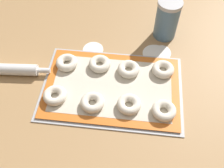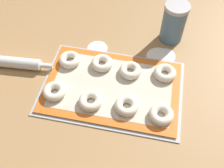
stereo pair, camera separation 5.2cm
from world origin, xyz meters
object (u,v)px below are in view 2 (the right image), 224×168
bagel_back_mid_right (130,70)px  bagel_back_far_right (165,73)px  flour_canister (174,23)px  bagel_front_mid_left (91,101)px  baking_tray (112,87)px  bagel_back_mid_left (102,63)px  bagel_front_mid_right (127,106)px  bagel_front_far_left (55,91)px  bagel_front_far_right (161,114)px  bagel_back_far_left (70,60)px

bagel_back_mid_right → bagel_back_far_right: size_ratio=1.00×
bagel_back_far_right → flour_canister: bearing=88.1°
bagel_front_mid_left → bagel_back_far_right: bearing=35.9°
bagel_front_mid_left → baking_tray: bearing=55.7°
bagel_back_far_right → flour_canister: size_ratio=0.49×
bagel_back_mid_left → bagel_back_mid_right: size_ratio=1.00×
bagel_back_mid_left → bagel_back_mid_right: (0.12, -0.01, 0.00)m
bagel_front_mid_right → bagel_back_mid_left: 0.22m
bagel_back_far_right → bagel_front_far_left: bearing=-156.8°
bagel_front_mid_right → bagel_front_far_right: bearing=-5.3°
bagel_back_mid_left → baking_tray: bearing=-57.2°
bagel_front_far_right → baking_tray: bearing=154.1°
bagel_front_mid_right → bagel_back_far_left: same height
bagel_front_far_left → bagel_back_mid_left: 0.22m
bagel_back_far_left → bagel_back_mid_left: 0.13m
bagel_front_mid_left → bagel_front_far_right: bearing=-1.1°
bagel_back_far_left → bagel_front_far_left: bearing=-93.5°
bagel_front_mid_right → bagel_back_far_right: bearing=55.4°
bagel_front_mid_left → bagel_back_far_left: size_ratio=1.00×
bagel_back_mid_right → flour_canister: flour_canister is taller
bagel_back_mid_right → flour_canister: bearing=59.3°
bagel_back_mid_left → bagel_front_far_right: bearing=-36.4°
bagel_back_mid_right → flour_canister: (0.14, 0.24, 0.06)m
bagel_front_mid_left → flour_canister: (0.26, 0.41, 0.06)m
bagel_front_far_right → bagel_back_far_right: bearing=90.8°
bagel_back_mid_left → bagel_back_far_right: size_ratio=1.00×
bagel_front_far_left → flour_canister: size_ratio=0.49×
bagel_front_mid_left → bagel_back_mid_left: (0.00, 0.18, 0.00)m
bagel_front_far_right → bagel_back_mid_left: (-0.25, 0.19, 0.00)m
bagel_front_far_left → bagel_back_far_right: bearing=23.2°
bagel_front_mid_left → bagel_front_far_right: (0.25, -0.00, 0.00)m
flour_canister → bagel_front_mid_left: bearing=-122.5°
flour_canister → bagel_back_far_left: bearing=-149.2°
bagel_back_mid_right → bagel_front_mid_left: bearing=-125.0°
bagel_front_far_right → bagel_back_far_left: size_ratio=1.00×
baking_tray → bagel_back_mid_right: (0.06, 0.08, 0.02)m
bagel_front_far_left → bagel_front_mid_left: size_ratio=1.00×
bagel_front_mid_left → bagel_back_mid_left: same height
bagel_front_mid_left → bagel_front_mid_right: (0.13, 0.01, 0.00)m
bagel_front_mid_right → flour_canister: bearing=72.2°
baking_tray → bagel_back_mid_left: bagel_back_mid_left is taller
bagel_front_mid_left → bagel_back_mid_left: bearing=89.8°
bagel_front_far_right → flour_canister: flour_canister is taller
bagel_back_far_left → bagel_back_mid_right: 0.25m
bagel_front_mid_left → bagel_front_far_right: 0.25m
bagel_front_mid_right → flour_canister: size_ratio=0.49×
bagel_front_mid_right → bagel_front_mid_left: bearing=-177.1°
bagel_front_far_right → bagel_back_mid_right: same height
bagel_front_far_right → bagel_back_mid_left: size_ratio=1.00×
bagel_back_mid_left → bagel_back_far_right: (0.25, -0.00, 0.00)m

